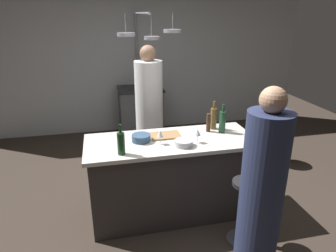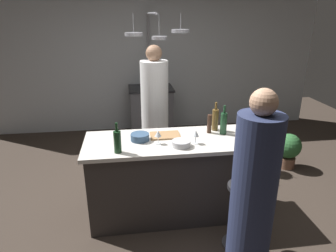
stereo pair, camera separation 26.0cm
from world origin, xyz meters
name	(u,v)px [view 1 (the left image)]	position (x,y,z in m)	size (l,w,h in m)	color
ground_plane	(171,211)	(0.00, 0.00, 0.00)	(9.00, 9.00, 0.00)	#382D26
back_wall	(136,62)	(0.00, 2.85, 1.30)	(6.40, 0.16, 2.60)	#B2B7BC
kitchen_island	(171,177)	(0.00, 0.00, 0.45)	(1.80, 0.72, 0.90)	#332D2B
stove_range	(141,111)	(0.00, 2.45, 0.45)	(0.80, 0.64, 0.89)	#47474C
chef	(149,115)	(-0.06, 1.08, 0.82)	(0.37, 0.37, 1.77)	white
bar_stool_right	(244,209)	(0.58, -0.62, 0.38)	(0.28, 0.28, 0.68)	#4C4C51
guest_right	(261,195)	(0.52, -0.98, 0.77)	(0.35, 0.35, 1.67)	#262D4C
overhead_pot_rack	(145,46)	(0.02, 1.87, 1.67)	(0.90, 1.48, 2.17)	gray
potted_plant	(279,145)	(1.87, 0.83, 0.30)	(0.36, 0.36, 0.52)	brown
cutting_board	(165,135)	(-0.04, 0.11, 0.91)	(0.32, 0.22, 0.02)	#997047
pepper_mill	(208,123)	(0.46, 0.14, 1.01)	(0.05, 0.05, 0.21)	#382319
wine_bottle_red	(121,143)	(-0.54, -0.23, 1.02)	(0.07, 0.07, 0.30)	#143319
wine_bottle_amber	(213,118)	(0.55, 0.21, 1.03)	(0.07, 0.07, 0.33)	brown
wine_bottle_green	(222,121)	(0.61, 0.09, 1.03)	(0.07, 0.07, 0.32)	#193D23
wine_glass_by_chef	(160,134)	(-0.13, -0.08, 1.01)	(0.07, 0.07, 0.15)	silver
wine_glass_near_left_guest	(197,133)	(0.25, -0.13, 1.01)	(0.07, 0.07, 0.15)	silver
mixing_bowl_steel	(184,143)	(0.09, -0.18, 0.93)	(0.19, 0.19, 0.06)	#B7B7BC
mixing_bowl_blue	(141,138)	(-0.31, 0.03, 0.94)	(0.20, 0.20, 0.07)	#334C6B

